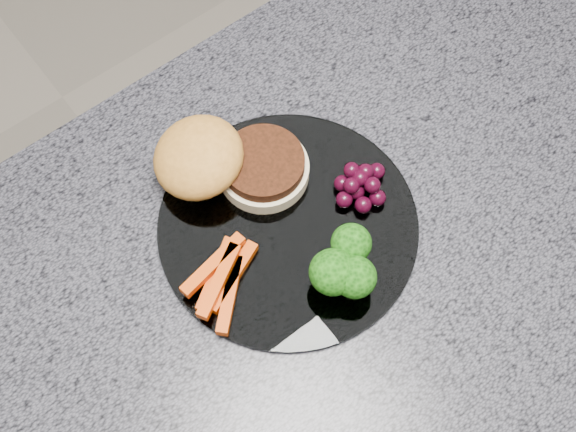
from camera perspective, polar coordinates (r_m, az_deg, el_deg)
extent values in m
plane|color=gray|center=(1.66, 2.27, -14.82)|extent=(4.00, 4.00, 0.00)
cube|color=brown|center=(1.24, 2.99, -11.07)|extent=(1.20, 0.60, 0.86)
cube|color=#484751|center=(0.81, 4.48, -3.01)|extent=(1.20, 0.60, 0.04)
cylinder|color=white|center=(0.80, 0.00, -0.72)|extent=(0.26, 0.26, 0.01)
cylinder|color=beige|center=(0.81, -1.74, 3.28)|extent=(0.12, 0.12, 0.02)
cylinder|color=#3A180B|center=(0.80, -1.77, 3.81)|extent=(0.11, 0.11, 0.01)
ellipsoid|color=#BF7F2F|center=(0.80, -6.35, 3.92)|extent=(0.12, 0.12, 0.05)
cube|color=#CB3D03|center=(0.77, -5.12, -4.19)|extent=(0.07, 0.05, 0.01)
cube|color=#CB3D03|center=(0.77, -3.95, -4.33)|extent=(0.08, 0.04, 0.01)
cube|color=#CB3D03|center=(0.76, -4.17, -5.61)|extent=(0.06, 0.06, 0.01)
cube|color=#CB3D03|center=(0.76, -5.35, -3.47)|extent=(0.08, 0.02, 0.01)
cube|color=#CB3D03|center=(0.76, -4.92, -4.62)|extent=(0.07, 0.05, 0.01)
cylinder|color=olive|center=(0.76, 3.14, -4.68)|extent=(0.02, 0.02, 0.02)
ellipsoid|color=#0B3206|center=(0.74, 3.23, -4.01)|extent=(0.05, 0.05, 0.04)
cylinder|color=olive|center=(0.77, 4.40, -2.60)|extent=(0.01, 0.01, 0.02)
ellipsoid|color=#0B3206|center=(0.75, 4.52, -1.94)|extent=(0.04, 0.04, 0.04)
cylinder|color=olive|center=(0.76, 4.65, -4.97)|extent=(0.01, 0.01, 0.02)
ellipsoid|color=#0B3206|center=(0.74, 4.77, -4.35)|extent=(0.04, 0.04, 0.04)
sphere|color=black|center=(0.80, 4.89, 1.76)|extent=(0.02, 0.02, 0.02)
sphere|color=black|center=(0.81, 5.90, 2.26)|extent=(0.02, 0.02, 0.02)
sphere|color=black|center=(0.81, 5.09, 3.00)|extent=(0.02, 0.02, 0.02)
sphere|color=black|center=(0.81, 3.88, 2.34)|extent=(0.02, 0.02, 0.02)
sphere|color=black|center=(0.80, 4.02, 1.18)|extent=(0.02, 0.02, 0.02)
sphere|color=black|center=(0.80, 5.37, 0.79)|extent=(0.02, 0.02, 0.02)
sphere|color=black|center=(0.80, 6.39, 1.30)|extent=(0.02, 0.02, 0.02)
sphere|color=black|center=(0.82, 6.34, 3.20)|extent=(0.02, 0.02, 0.02)
sphere|color=black|center=(0.80, 5.16, 2.72)|extent=(0.02, 0.02, 0.02)
sphere|color=black|center=(0.79, 4.54, 2.20)|extent=(0.02, 0.02, 0.02)
sphere|color=black|center=(0.80, 6.03, 2.21)|extent=(0.02, 0.02, 0.02)
sphere|color=black|center=(0.80, 4.55, 3.28)|extent=(0.02, 0.02, 0.02)
sphere|color=black|center=(0.80, 5.53, 3.17)|extent=(0.02, 0.02, 0.02)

